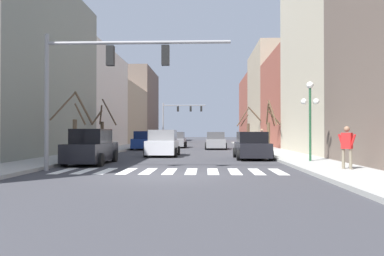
# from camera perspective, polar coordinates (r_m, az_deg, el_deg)

# --- Properties ---
(ground_plane) EXTENTS (240.00, 240.00, 0.00)m
(ground_plane) POSITION_cam_1_polar(r_m,az_deg,el_deg) (14.10, -4.06, -7.31)
(ground_plane) COLOR #38383D
(sidewalk_right) EXTENTS (2.87, 90.00, 0.15)m
(sidewalk_right) POSITION_cam_1_polar(r_m,az_deg,el_deg) (15.02, 23.47, -6.55)
(sidewalk_right) COLOR #9E9E99
(sidewalk_right) RESTS_ON ground_plane
(building_row_left) EXTENTS (6.00, 69.91, 13.28)m
(building_row_left) POSITION_cam_1_polar(r_m,az_deg,el_deg) (44.75, -14.68, 4.62)
(building_row_left) COLOR beige
(building_row_left) RESTS_ON ground_plane
(building_row_right) EXTENTS (6.00, 69.47, 13.92)m
(building_row_right) POSITION_cam_1_polar(r_m,az_deg,el_deg) (44.35, 15.03, 5.12)
(building_row_right) COLOR #66564C
(building_row_right) RESTS_ON ground_plane
(crosswalk_stripes) EXTENTS (9.45, 2.60, 0.01)m
(crosswalk_stripes) POSITION_cam_1_polar(r_m,az_deg,el_deg) (15.78, -3.39, -6.59)
(crosswalk_stripes) COLOR white
(crosswalk_stripes) RESTS_ON ground_plane
(traffic_signal_near) EXTENTS (7.88, 0.28, 5.82)m
(traffic_signal_near) POSITION_cam_1_polar(r_m,az_deg,el_deg) (16.42, -13.45, 8.66)
(traffic_signal_near) COLOR gray
(traffic_signal_near) RESTS_ON ground_plane
(traffic_signal_far) EXTENTS (6.81, 0.28, 6.32)m
(traffic_signal_far) POSITION_cam_1_polar(r_m,az_deg,el_deg) (59.23, -2.02, 2.28)
(traffic_signal_far) COLOR gray
(traffic_signal_far) RESTS_ON ground_plane
(street_lamp_right_corner) EXTENTS (0.95, 0.36, 4.13)m
(street_lamp_right_corner) POSITION_cam_1_polar(r_m,az_deg,el_deg) (20.43, 17.55, 3.42)
(street_lamp_right_corner) COLOR #1E4C2D
(street_lamp_right_corner) RESTS_ON sidewalk_right
(car_parked_right_near) EXTENTS (1.98, 4.49, 1.81)m
(car_parked_right_near) POSITION_cam_1_polar(r_m,az_deg,el_deg) (19.98, -15.08, -2.93)
(car_parked_right_near) COLOR black
(car_parked_right_near) RESTS_ON ground_plane
(car_parked_right_mid) EXTENTS (2.12, 4.25, 1.69)m
(car_parked_right_mid) POSITION_cam_1_polar(r_m,az_deg,el_deg) (40.19, -2.42, -1.89)
(car_parked_right_mid) COLOR gray
(car_parked_right_mid) RESTS_ON ground_plane
(car_parked_left_far) EXTENTS (2.06, 4.18, 1.68)m
(car_parked_left_far) POSITION_cam_1_polar(r_m,az_deg,el_deg) (36.54, 3.60, -2.02)
(car_parked_left_far) COLOR gray
(car_parked_left_far) RESTS_ON ground_plane
(car_driving_toward_lane) EXTENTS (1.99, 4.28, 1.75)m
(car_driving_toward_lane) POSITION_cam_1_polar(r_m,az_deg,el_deg) (35.94, -7.32, -1.99)
(car_driving_toward_lane) COLOR navy
(car_driving_toward_lane) RESTS_ON ground_plane
(car_parked_right_far) EXTENTS (2.16, 4.32, 1.81)m
(car_parked_right_far) POSITION_cam_1_polar(r_m,az_deg,el_deg) (25.86, -4.46, -2.44)
(car_parked_right_far) COLOR silver
(car_parked_right_far) RESTS_ON ground_plane
(car_at_intersection) EXTENTS (2.09, 4.37, 1.67)m
(car_at_intersection) POSITION_cam_1_polar(r_m,az_deg,el_deg) (23.28, 9.11, -2.77)
(car_at_intersection) COLOR black
(car_at_intersection) RESTS_ON ground_plane
(pedestrian_waiting_at_curb) EXTENTS (0.69, 0.49, 1.78)m
(pedestrian_waiting_at_curb) POSITION_cam_1_polar(r_m,az_deg,el_deg) (31.41, 10.62, -1.45)
(pedestrian_waiting_at_curb) COLOR #7A705B
(pedestrian_waiting_at_curb) RESTS_ON sidewalk_right
(pedestrian_near_right_corner) EXTENTS (0.59, 0.59, 1.73)m
(pedestrian_near_right_corner) POSITION_cam_1_polar(r_m,az_deg,el_deg) (16.35, 22.53, -2.22)
(pedestrian_near_right_corner) COLOR #7A705B
(pedestrian_near_right_corner) RESTS_ON sidewalk_right
(street_tree_right_mid) EXTENTS (1.33, 2.38, 4.45)m
(street_tree_right_mid) POSITION_cam_1_polar(r_m,az_deg,el_deg) (34.68, 11.77, 0.31)
(street_tree_right_mid) COLOR brown
(street_tree_right_mid) RESTS_ON sidewalk_right
(street_tree_left_near) EXTENTS (3.48, 0.73, 4.77)m
(street_tree_left_near) POSITION_cam_1_polar(r_m,az_deg,el_deg) (47.39, 8.69, 0.07)
(street_tree_left_near) COLOR #473828
(street_tree_left_near) RESTS_ON sidewalk_right
(street_tree_right_near) EXTENTS (1.74, 2.15, 4.34)m
(street_tree_right_near) POSITION_cam_1_polar(r_m,az_deg,el_deg) (32.47, -13.51, -0.07)
(street_tree_right_near) COLOR #473828
(street_tree_right_near) RESTS_ON sidewalk_left
(street_tree_right_far) EXTENTS (2.22, 1.41, 4.02)m
(street_tree_right_far) POSITION_cam_1_polar(r_m,az_deg,el_deg) (23.86, -17.34, 0.07)
(street_tree_right_far) COLOR brown
(street_tree_right_far) RESTS_ON sidewalk_left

